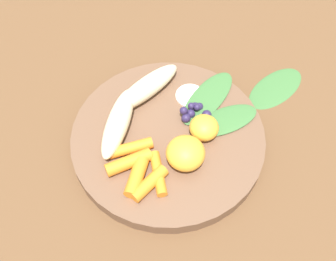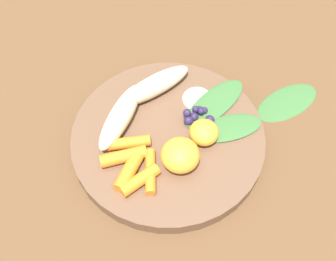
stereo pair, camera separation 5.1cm
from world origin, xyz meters
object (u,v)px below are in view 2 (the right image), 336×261
Objects in this scene: banana_peeled_right at (155,85)px; orange_segment_near at (204,132)px; kale_leaf_stray at (287,101)px; banana_peeled_left at (120,116)px; bowl at (168,139)px.

orange_segment_near is at bearing 94.27° from banana_peeled_right.
orange_segment_near reaches higher than kale_leaf_stray.
banana_peeled_left is 0.27m from kale_leaf_stray.
banana_peeled_left is 0.08m from banana_peeled_right.
kale_leaf_stray is (0.21, -0.03, -0.04)m from banana_peeled_right.
banana_peeled_right is at bearing 123.05° from orange_segment_near.
banana_peeled_left is at bearing 160.69° from orange_segment_near.
orange_segment_near is at bearing -14.15° from bowl.
kale_leaf_stray is at bearing 144.08° from banana_peeled_right.
banana_peeled_right is 0.11m from orange_segment_near.
banana_peeled_right is 0.21m from kale_leaf_stray.
banana_peeled_right is (-0.01, 0.08, 0.03)m from bowl.
banana_peeled_right reaches higher than kale_leaf_stray.
bowl is 0.06m from orange_segment_near.
orange_segment_near is at bearing 98.65° from banana_peeled_left.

